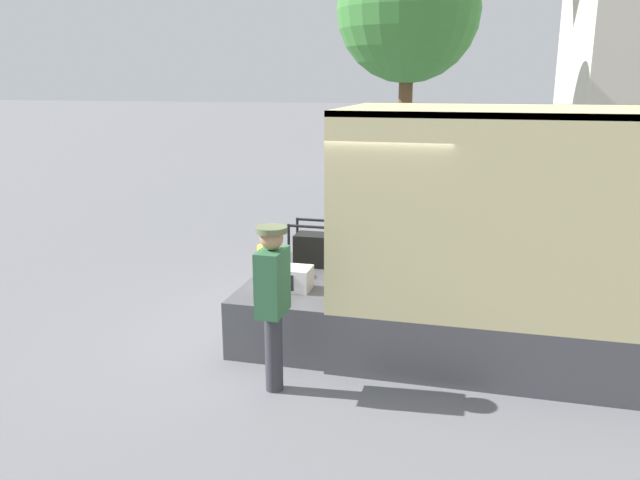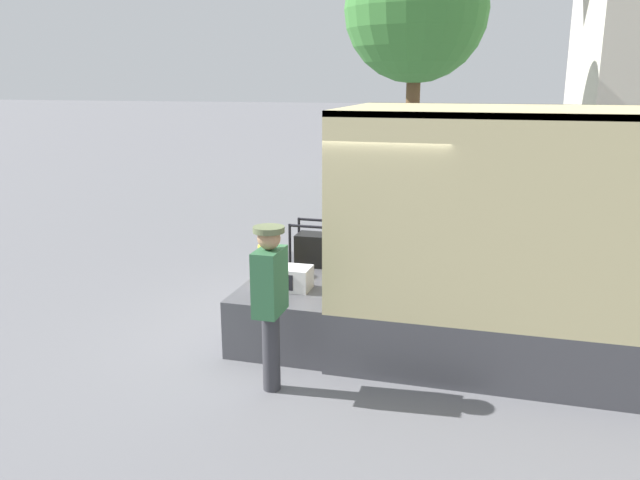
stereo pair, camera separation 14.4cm
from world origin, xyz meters
TOP-DOWN VIEW (x-y plane):
  - ground_plane at (0.00, 0.00)m, footprint 160.00×160.00m
  - tailgate_deck at (-0.59, 0.00)m, footprint 1.19×2.25m
  - microwave at (-0.62, -0.48)m, footprint 0.55×0.35m
  - portable_generator at (-0.55, 0.57)m, footprint 0.63×0.43m
  - orange_bucket at (-1.00, -0.02)m, footprint 0.29×0.29m
  - worker_person at (-0.41, -1.63)m, footprint 0.31×0.44m
  - street_tree at (-0.47, 9.38)m, footprint 3.59×3.59m

SIDE VIEW (x-z plane):
  - ground_plane at x=0.00m, z-range 0.00..0.00m
  - tailgate_deck at x=-0.59m, z-range 0.00..0.68m
  - microwave at x=-0.62m, z-range 0.68..0.95m
  - orange_bucket at x=-1.00m, z-range 0.68..1.07m
  - portable_generator at x=-0.55m, z-range 0.61..1.20m
  - worker_person at x=-0.41m, z-range 0.20..1.91m
  - street_tree at x=-0.47m, z-range 1.47..8.05m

